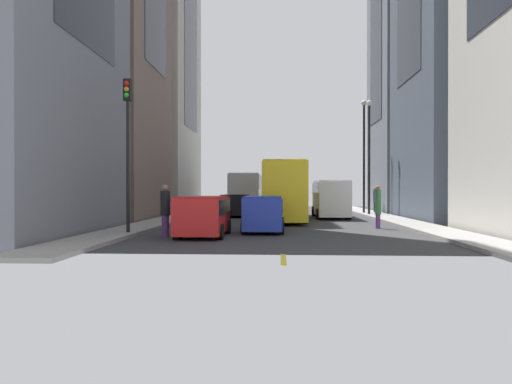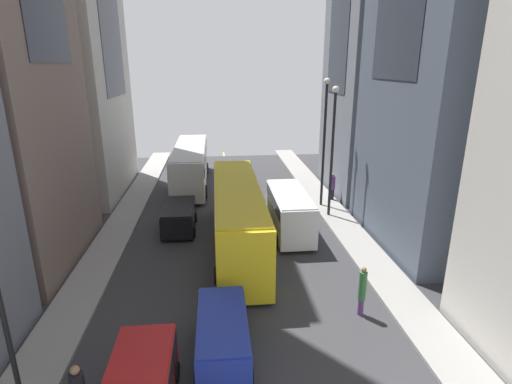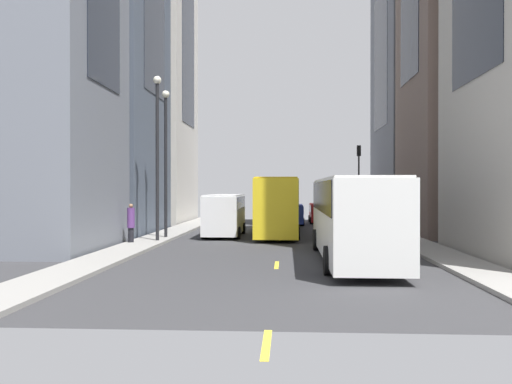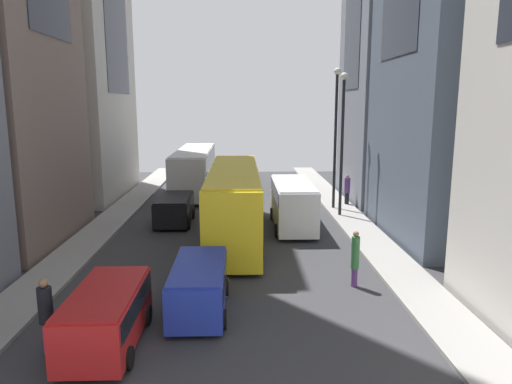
{
  "view_description": "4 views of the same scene",
  "coord_description": "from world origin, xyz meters",
  "px_view_note": "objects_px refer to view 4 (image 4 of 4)",
  "views": [
    {
      "loc": [
        -0.14,
        -33.61,
        1.95
      ],
      "look_at": [
        -1.91,
        1.83,
        1.77
      ],
      "focal_mm": 31.76,
      "sensor_mm": 36.0,
      "label": 1
    },
    {
      "loc": [
        -0.87,
        -24.31,
        9.87
      ],
      "look_at": [
        1.63,
        0.26,
        1.98
      ],
      "focal_mm": 28.06,
      "sensor_mm": 36.0,
      "label": 2
    },
    {
      "loc": [
        -0.38,
        31.07,
        2.94
      ],
      "look_at": [
        1.22,
        3.12,
        2.77
      ],
      "focal_mm": 37.6,
      "sensor_mm": 36.0,
      "label": 3
    },
    {
      "loc": [
        0.58,
        -27.41,
        6.86
      ],
      "look_at": [
        1.5,
        1.2,
        1.45
      ],
      "focal_mm": 33.04,
      "sensor_mm": 36.0,
      "label": 4
    }
  ],
  "objects_px": {
    "pedestrian_waiting_curb": "(355,257)",
    "pedestrian_walking_far": "(46,314)",
    "delivery_van_white": "(293,201)",
    "car_black_0": "(174,208)",
    "city_bus_white": "(194,167)",
    "pedestrian_crossing_near": "(347,189)",
    "car_red_2": "(106,313)",
    "car_blue_1": "(199,284)",
    "streetcar_yellow": "(234,197)"
  },
  "relations": [
    {
      "from": "car_black_0",
      "to": "car_blue_1",
      "type": "bearing_deg",
      "value": -78.34
    },
    {
      "from": "streetcar_yellow",
      "to": "pedestrian_crossing_near",
      "type": "bearing_deg",
      "value": 43.61
    },
    {
      "from": "streetcar_yellow",
      "to": "car_red_2",
      "type": "bearing_deg",
      "value": -107.34
    },
    {
      "from": "car_red_2",
      "to": "pedestrian_crossing_near",
      "type": "bearing_deg",
      "value": 59.02
    },
    {
      "from": "delivery_van_white",
      "to": "pedestrian_crossing_near",
      "type": "height_order",
      "value": "delivery_van_white"
    },
    {
      "from": "car_blue_1",
      "to": "car_red_2",
      "type": "bearing_deg",
      "value": -138.54
    },
    {
      "from": "city_bus_white",
      "to": "pedestrian_walking_far",
      "type": "bearing_deg",
      "value": -94.21
    },
    {
      "from": "delivery_van_white",
      "to": "car_black_0",
      "type": "distance_m",
      "value": 6.85
    },
    {
      "from": "car_black_0",
      "to": "pedestrian_crossing_near",
      "type": "height_order",
      "value": "pedestrian_crossing_near"
    },
    {
      "from": "city_bus_white",
      "to": "pedestrian_walking_far",
      "type": "distance_m",
      "value": 24.23
    },
    {
      "from": "car_red_2",
      "to": "pedestrian_walking_far",
      "type": "bearing_deg",
      "value": -167.83
    },
    {
      "from": "pedestrian_waiting_curb",
      "to": "pedestrian_walking_far",
      "type": "bearing_deg",
      "value": 100.99
    },
    {
      "from": "city_bus_white",
      "to": "pedestrian_crossing_near",
      "type": "xyz_separation_m",
      "value": [
        10.78,
        -5.47,
        -0.81
      ]
    },
    {
      "from": "delivery_van_white",
      "to": "car_red_2",
      "type": "xyz_separation_m",
      "value": [
        -6.74,
        -12.84,
        -0.53
      ]
    },
    {
      "from": "pedestrian_walking_far",
      "to": "city_bus_white",
      "type": "bearing_deg",
      "value": 130.46
    },
    {
      "from": "delivery_van_white",
      "to": "car_blue_1",
      "type": "xyz_separation_m",
      "value": [
        -4.3,
        -10.68,
        -0.54
      ]
    },
    {
      "from": "pedestrian_waiting_curb",
      "to": "streetcar_yellow",
      "type": "bearing_deg",
      "value": 19.66
    },
    {
      "from": "city_bus_white",
      "to": "pedestrian_crossing_near",
      "type": "distance_m",
      "value": 12.12
    },
    {
      "from": "delivery_van_white",
      "to": "car_blue_1",
      "type": "height_order",
      "value": "delivery_van_white"
    },
    {
      "from": "city_bus_white",
      "to": "delivery_van_white",
      "type": "height_order",
      "value": "city_bus_white"
    },
    {
      "from": "car_blue_1",
      "to": "pedestrian_crossing_near",
      "type": "xyz_separation_m",
      "value": [
        8.57,
        16.19,
        0.23
      ]
    },
    {
      "from": "city_bus_white",
      "to": "pedestrian_waiting_curb",
      "type": "relative_size",
      "value": 5.44
    },
    {
      "from": "streetcar_yellow",
      "to": "pedestrian_waiting_curb",
      "type": "height_order",
      "value": "streetcar_yellow"
    },
    {
      "from": "pedestrian_crossing_near",
      "to": "pedestrian_walking_far",
      "type": "relative_size",
      "value": 0.93
    },
    {
      "from": "car_blue_1",
      "to": "pedestrian_crossing_near",
      "type": "relative_size",
      "value": 2.06
    },
    {
      "from": "streetcar_yellow",
      "to": "car_black_0",
      "type": "bearing_deg",
      "value": 141.27
    },
    {
      "from": "car_blue_1",
      "to": "pedestrian_waiting_curb",
      "type": "height_order",
      "value": "pedestrian_waiting_curb"
    },
    {
      "from": "delivery_van_white",
      "to": "pedestrian_walking_far",
      "type": "bearing_deg",
      "value": -122.18
    },
    {
      "from": "streetcar_yellow",
      "to": "pedestrian_waiting_curb",
      "type": "bearing_deg",
      "value": -56.41
    },
    {
      "from": "car_black_0",
      "to": "car_red_2",
      "type": "xyz_separation_m",
      "value": [
        -0.01,
        -13.97,
        0.04
      ]
    },
    {
      "from": "city_bus_white",
      "to": "delivery_van_white",
      "type": "distance_m",
      "value": 12.77
    },
    {
      "from": "delivery_van_white",
      "to": "pedestrian_crossing_near",
      "type": "xyz_separation_m",
      "value": [
        4.28,
        5.51,
        -0.31
      ]
    },
    {
      "from": "car_red_2",
      "to": "pedestrian_crossing_near",
      "type": "xyz_separation_m",
      "value": [
        11.02,
        18.35,
        0.21
      ]
    },
    {
      "from": "car_red_2",
      "to": "pedestrian_waiting_curb",
      "type": "distance_m",
      "value": 9.15
    },
    {
      "from": "car_red_2",
      "to": "pedestrian_waiting_curb",
      "type": "height_order",
      "value": "pedestrian_waiting_curb"
    },
    {
      "from": "streetcar_yellow",
      "to": "car_blue_1",
      "type": "bearing_deg",
      "value": -96.62
    },
    {
      "from": "car_blue_1",
      "to": "pedestrian_waiting_curb",
      "type": "distance_m",
      "value": 6.05
    },
    {
      "from": "car_black_0",
      "to": "pedestrian_waiting_curb",
      "type": "bearing_deg",
      "value": -50.3
    },
    {
      "from": "city_bus_white",
      "to": "delivery_van_white",
      "type": "bearing_deg",
      "value": -59.34
    },
    {
      "from": "car_blue_1",
      "to": "car_red_2",
      "type": "height_order",
      "value": "car_red_2"
    },
    {
      "from": "delivery_van_white",
      "to": "streetcar_yellow",
      "type": "bearing_deg",
      "value": -152.96
    },
    {
      "from": "delivery_van_white",
      "to": "pedestrian_walking_far",
      "type": "distance_m",
      "value": 15.56
    },
    {
      "from": "city_bus_white",
      "to": "pedestrian_walking_far",
      "type": "xyz_separation_m",
      "value": [
        -1.78,
        -24.15,
        -0.86
      ]
    },
    {
      "from": "city_bus_white",
      "to": "car_black_0",
      "type": "bearing_deg",
      "value": -91.31
    },
    {
      "from": "delivery_van_white",
      "to": "pedestrian_waiting_curb",
      "type": "xyz_separation_m",
      "value": [
        1.41,
        -8.67,
        -0.36
      ]
    },
    {
      "from": "car_blue_1",
      "to": "car_black_0",
      "type": "bearing_deg",
      "value": 101.66
    },
    {
      "from": "car_black_0",
      "to": "city_bus_white",
      "type": "bearing_deg",
      "value": 88.69
    },
    {
      "from": "city_bus_white",
      "to": "streetcar_yellow",
      "type": "xyz_separation_m",
      "value": [
        3.26,
        -12.64,
        0.12
      ]
    },
    {
      "from": "city_bus_white",
      "to": "car_blue_1",
      "type": "bearing_deg",
      "value": -84.17
    },
    {
      "from": "city_bus_white",
      "to": "pedestrian_crossing_near",
      "type": "height_order",
      "value": "city_bus_white"
    }
  ]
}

